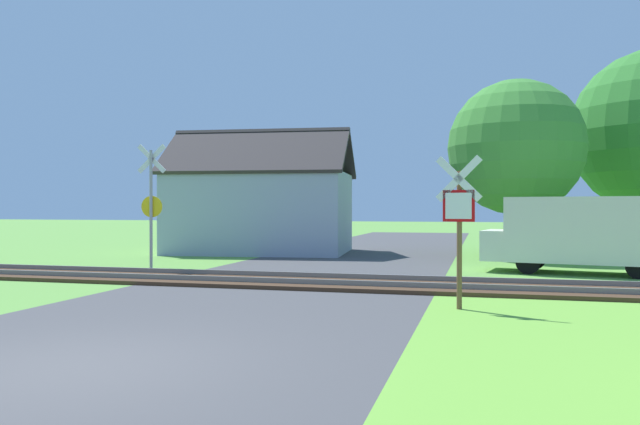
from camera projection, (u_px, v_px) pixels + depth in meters
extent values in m
plane|color=#5B933D|center=(79.00, 367.00, 7.51)|extent=(160.00, 160.00, 0.00)
cube|color=#424244|center=(162.00, 335.00, 9.44)|extent=(7.36, 80.00, 0.01)
cube|color=#422D1E|center=(291.00, 282.00, 15.78)|extent=(60.00, 2.60, 0.10)
cube|color=slate|center=(299.00, 274.00, 16.47)|extent=(60.00, 0.08, 0.12)
cube|color=slate|center=(282.00, 281.00, 15.09)|extent=(60.00, 0.08, 0.12)
cylinder|color=brown|center=(459.00, 240.00, 11.80)|extent=(0.10, 0.10, 2.62)
cube|color=red|center=(459.00, 206.00, 11.73)|extent=(0.60, 0.13, 0.60)
cube|color=white|center=(458.00, 206.00, 11.71)|extent=(0.49, 0.10, 0.49)
cube|color=white|center=(459.00, 179.00, 11.73)|extent=(0.87, 0.18, 0.88)
cube|color=white|center=(459.00, 179.00, 11.73)|extent=(0.87, 0.18, 0.88)
cylinder|color=#9E9EA5|center=(151.00, 211.00, 18.50)|extent=(0.09, 0.09, 3.64)
cube|color=white|center=(152.00, 159.00, 18.54)|extent=(0.87, 0.16, 0.88)
cube|color=white|center=(152.00, 159.00, 18.54)|extent=(0.87, 0.16, 0.88)
cylinder|color=yellow|center=(152.00, 207.00, 18.56)|extent=(0.64, 0.12, 0.64)
cube|color=#99A3B7|center=(261.00, 213.00, 26.85)|extent=(7.77, 5.80, 3.40)
cube|color=#332D2D|center=(254.00, 150.00, 25.57)|extent=(7.91, 3.64, 2.07)
cube|color=#332D2D|center=(269.00, 156.00, 28.09)|extent=(7.91, 3.64, 2.07)
cube|color=brown|center=(307.00, 150.00, 26.51)|extent=(0.55, 0.55, 1.10)
cylinder|color=#513823|center=(516.00, 228.00, 23.90)|extent=(0.29, 0.29, 2.31)
sphere|color=#3D8433|center=(516.00, 147.00, 23.88)|extent=(5.17, 5.17, 5.17)
cube|color=silver|center=(583.00, 230.00, 18.11)|extent=(4.48, 2.65, 1.90)
cube|color=silver|center=(497.00, 245.00, 19.17)|extent=(1.03, 1.90, 0.90)
cube|color=#19232D|center=(509.00, 218.00, 19.01)|extent=(0.34, 1.59, 0.85)
cube|color=navy|center=(584.00, 240.00, 18.98)|extent=(3.71, 0.72, 0.16)
cylinder|color=black|center=(534.00, 259.00, 19.44)|extent=(0.70, 0.30, 0.68)
cylinder|color=black|center=(528.00, 263.00, 18.03)|extent=(0.70, 0.30, 0.68)
cylinder|color=black|center=(637.00, 262.00, 18.21)|extent=(0.70, 0.30, 0.68)
cylinder|color=black|center=(639.00, 267.00, 16.80)|extent=(0.70, 0.30, 0.68)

